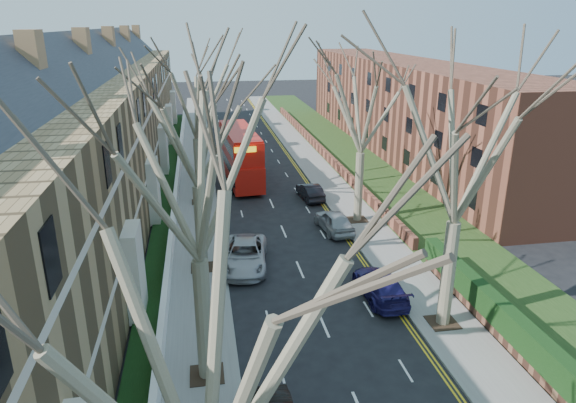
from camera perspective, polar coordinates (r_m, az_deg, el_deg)
name	(u,v)px	position (r m, az deg, el deg)	size (l,w,h in m)	color
pavement_left	(196,167)	(52.86, -10.16, 3.76)	(3.00, 102.00, 0.12)	slate
pavement_right	(312,162)	(54.08, 2.68, 4.39)	(3.00, 102.00, 0.12)	slate
terrace_left	(97,132)	(44.59, -20.47, 7.21)	(9.70, 78.00, 13.60)	olive
flats_right	(404,106)	(60.24, 12.80, 10.27)	(13.97, 54.00, 10.00)	brown
wall_hedge_right	(566,381)	(23.07, 28.51, -17.14)	(0.70, 24.00, 1.80)	brown
front_wall_left	(177,186)	(45.08, -12.25, 1.65)	(0.30, 78.00, 1.00)	white
grass_verge_right	(353,159)	(55.18, 7.26, 4.66)	(6.00, 102.00, 0.06)	#1C3613
tree_left_near	(195,323)	(9.45, -10.34, -13.11)	(9.80, 9.80, 13.73)	#746C53
tree_left_mid	(193,153)	(18.53, -10.50, 5.28)	(10.50, 10.50, 14.71)	#746C53
tree_left_far	(194,115)	(28.40, -10.43, 9.45)	(10.15, 10.15, 14.22)	#746C53
tree_left_dist	(193,84)	(40.24, -10.46, 12.73)	(10.50, 10.50, 14.71)	#746C53
tree_right_mid	(464,131)	(23.30, 19.01, 7.40)	(10.50, 10.50, 14.71)	#746C53
tree_right_far	(363,95)	(36.08, 8.35, 11.61)	(10.15, 10.15, 14.22)	#746C53
double_decker_bus	(240,157)	(47.37, -5.34, 4.99)	(3.38, 11.38, 4.69)	#B2140C
car_left_far	(245,255)	(30.99, -4.79, -5.94)	(2.54, 5.51, 1.53)	#A4A3A9
car_right_near	(380,285)	(28.11, 10.23, -9.15)	(1.96, 4.82, 1.40)	navy
car_right_mid	(334,221)	(36.18, 5.16, -2.17)	(1.78, 4.42, 1.50)	#95999D
car_right_far	(310,192)	(42.61, 2.48, 1.12)	(1.41, 4.04, 1.33)	black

